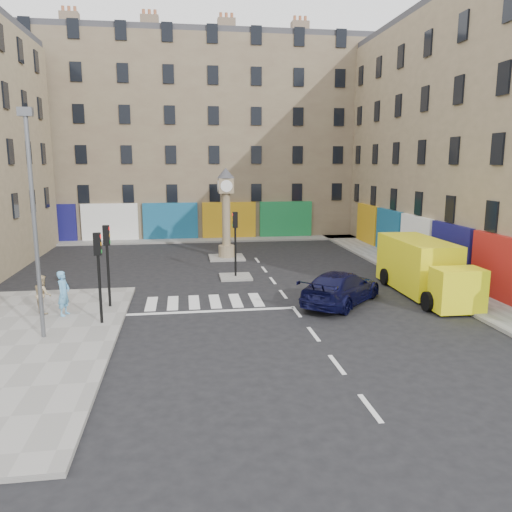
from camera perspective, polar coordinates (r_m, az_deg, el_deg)
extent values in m
plane|color=black|center=(21.59, 5.23, -7.13)|extent=(120.00, 120.00, 0.00)
cube|color=gray|center=(20.07, -25.88, -9.37)|extent=(7.00, 16.00, 0.15)
cube|color=gray|center=(33.54, 15.78, -0.92)|extent=(2.60, 30.00, 0.15)
cube|color=gray|center=(42.68, -7.01, 1.82)|extent=(32.00, 2.40, 0.15)
cube|color=gray|center=(28.87, -2.34, -2.40)|extent=(1.80, 1.80, 0.12)
cube|color=gray|center=(34.71, -3.38, -0.18)|extent=(2.40, 2.40, 0.12)
cube|color=#988464|center=(35.99, 25.85, 11.89)|extent=(10.00, 30.00, 16.00)
cube|color=#7E7054|center=(48.02, -7.42, 12.88)|extent=(32.00, 10.00, 17.00)
cylinder|color=black|center=(21.07, -17.41, -3.65)|extent=(0.12, 0.12, 2.80)
cube|color=black|center=(20.70, -17.69, 1.32)|extent=(0.28, 0.22, 0.90)
cylinder|color=black|center=(23.38, -16.50, -2.21)|extent=(0.12, 0.12, 2.80)
cube|color=black|center=(23.05, -16.75, 2.28)|extent=(0.28, 0.22, 0.90)
cylinder|color=black|center=(28.57, -2.37, 0.46)|extent=(0.12, 0.12, 2.80)
cube|color=black|center=(28.30, -2.40, 4.14)|extent=(0.28, 0.22, 0.90)
cylinder|color=#595B60|center=(19.66, -23.93, 2.64)|extent=(0.16, 0.16, 8.00)
cube|color=#595B60|center=(19.58, -24.88, 14.74)|extent=(0.50, 0.25, 0.30)
cylinder|color=#988464|center=(34.63, -3.39, 0.57)|extent=(1.10, 1.10, 0.80)
cylinder|color=#988464|center=(34.31, -3.43, 4.19)|extent=(0.56, 0.56, 3.60)
cube|color=#988464|center=(34.13, -3.47, 8.03)|extent=(1.00, 1.00, 1.00)
cylinder|color=white|center=(33.61, -3.39, 7.99)|extent=(0.80, 0.06, 0.80)
cone|color=#333338|center=(34.10, -3.48, 9.46)|extent=(1.20, 1.20, 0.70)
imported|color=black|center=(23.82, 9.70, -3.59)|extent=(5.22, 5.42, 1.55)
cube|color=#FFF515|center=(27.10, 17.92, -0.87)|extent=(2.32, 5.42, 2.59)
cube|color=#FFF515|center=(23.68, 22.04, -3.60)|extent=(2.15, 1.38, 1.91)
cube|color=black|center=(23.53, 22.19, -2.57)|extent=(1.92, 1.04, 0.79)
cylinder|color=black|center=(23.69, 19.03, -4.94)|extent=(0.29, 0.90, 0.90)
cylinder|color=black|center=(24.76, 23.71, -4.59)|extent=(0.29, 0.90, 0.90)
cylinder|color=black|center=(28.05, 14.56, -2.31)|extent=(0.29, 0.90, 0.90)
cylinder|color=black|center=(28.96, 18.69, -2.13)|extent=(0.29, 0.90, 0.90)
imported|color=#5DA4D6|center=(22.73, -21.13, -3.99)|extent=(0.63, 0.80, 1.93)
imported|color=tan|center=(23.44, -23.19, -4.02)|extent=(0.93, 1.01, 1.68)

